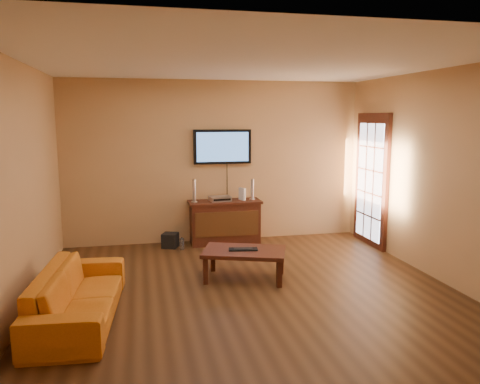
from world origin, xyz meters
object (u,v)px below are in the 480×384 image
object	(u,v)px
bottle	(182,244)
speaker_left	(194,192)
media_console	(225,222)
game_console	(242,194)
television	(222,147)
speaker_right	(252,190)
keyboard	(243,249)
sofa	(78,286)
coffee_table	(244,254)
av_receiver	(220,199)
subwoofer	(170,240)

from	to	relation	value
bottle	speaker_left	bearing A→B (deg)	44.34
media_console	game_console	world-z (taller)	game_console
television	speaker_right	bearing A→B (deg)	-19.37
bottle	keyboard	world-z (taller)	keyboard
sofa	keyboard	size ratio (longest dim) A/B	4.82
bottle	media_console	bearing A→B (deg)	18.50
speaker_left	bottle	xyz separation A→B (m)	(-0.24, -0.23, -0.80)
speaker_right	sofa	bearing A→B (deg)	-133.25
coffee_table	sofa	world-z (taller)	sofa
speaker_left	coffee_table	bearing A→B (deg)	-76.25
media_console	sofa	bearing A→B (deg)	-127.56
television	bottle	xyz separation A→B (m)	(-0.75, -0.44, -1.51)
av_receiver	game_console	world-z (taller)	game_console
speaker_left	av_receiver	xyz separation A→B (m)	(0.43, 0.03, -0.13)
television	coffee_table	bearing A→B (deg)	-92.11
speaker_left	keyboard	world-z (taller)	speaker_left
television	sofa	distance (m)	3.70
sofa	speaker_left	distance (m)	3.08
coffee_table	game_console	xyz separation A→B (m)	(0.37, 1.80, 0.48)
subwoofer	keyboard	xyz separation A→B (m)	(0.83, -1.71, 0.28)
sofa	keyboard	distance (m)	2.12
coffee_table	keyboard	bearing A→B (deg)	-175.35
speaker_right	bottle	xyz separation A→B (m)	(-1.22, -0.27, -0.79)
television	keyboard	distance (m)	2.32
speaker_left	av_receiver	bearing A→B (deg)	3.93
speaker_left	game_console	world-z (taller)	speaker_left
media_console	sofa	size ratio (longest dim) A/B	0.64
speaker_right	subwoofer	bearing A→B (deg)	-175.72
subwoofer	speaker_right	bearing A→B (deg)	25.58
speaker_right	bottle	bearing A→B (deg)	-167.41
media_console	speaker_right	xyz separation A→B (m)	(0.48, 0.02, 0.52)
bottle	game_console	bearing A→B (deg)	13.84
sofa	game_console	distance (m)	3.56
media_console	bottle	size ratio (longest dim) A/B	5.98
game_console	bottle	xyz separation A→B (m)	(-1.04, -0.26, -0.73)
television	game_console	xyz separation A→B (m)	(0.30, -0.18, -0.78)
av_receiver	game_console	distance (m)	0.38
television	game_console	distance (m)	0.86
speaker_right	game_console	distance (m)	0.19
speaker_left	subwoofer	xyz separation A→B (m)	(-0.41, -0.06, -0.78)
coffee_table	bottle	distance (m)	1.70
speaker_left	bottle	distance (m)	0.87
av_receiver	speaker_left	bearing A→B (deg)	176.74
sofa	subwoofer	world-z (taller)	sofa
speaker_right	av_receiver	world-z (taller)	speaker_right
television	coffee_table	xyz separation A→B (m)	(-0.07, -1.99, -1.26)
av_receiver	subwoofer	size ratio (longest dim) A/B	1.44
coffee_table	subwoofer	world-z (taller)	coffee_table
av_receiver	coffee_table	bearing A→B (deg)	-97.06
speaker_right	game_console	size ratio (longest dim) A/B	1.69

